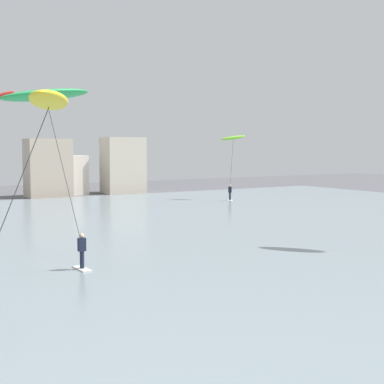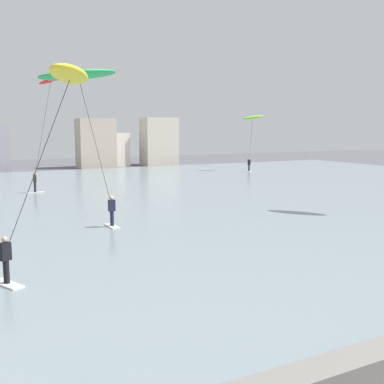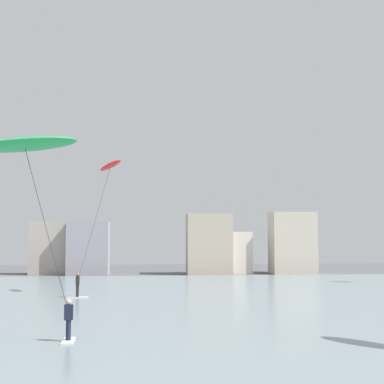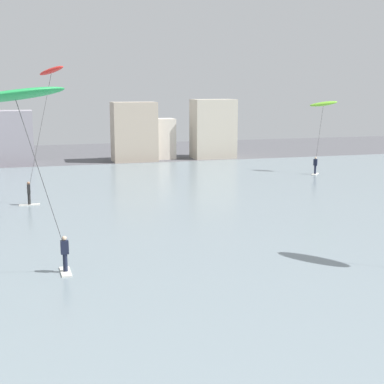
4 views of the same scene
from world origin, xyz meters
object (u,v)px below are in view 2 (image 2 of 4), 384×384
Objects in this scene: kitesurfer_red at (48,94)px; kitesurfer_lime at (252,124)px; kitesurfer_yellow at (63,96)px; kitesurfer_green at (81,84)px.

kitesurfer_red is 26.23m from kitesurfer_lime.
kitesurfer_red reaches higher than kitesurfer_lime.
kitesurfer_lime is (29.62, 31.75, -0.50)m from kitesurfer_yellow.
kitesurfer_green is at bearing -95.96° from kitesurfer_red.
kitesurfer_yellow is 43.43m from kitesurfer_lime.
kitesurfer_red is 1.40× the size of kitesurfer_lime.
kitesurfer_lime is (25.29, 6.56, -2.35)m from kitesurfer_red.
kitesurfer_red is at bearing 80.24° from kitesurfer_yellow.
kitesurfer_green is 18.05m from kitesurfer_red.
kitesurfer_yellow is 25.63m from kitesurfer_red.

